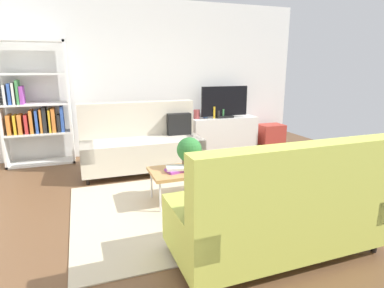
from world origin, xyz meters
The scene contains 18 objects.
ground_plane centered at (0.00, 0.00, 0.00)m, with size 7.68×7.68×0.00m, color brown.
wall_far centered at (0.00, 2.80, 1.45)m, with size 6.40×0.12×2.90m, color white.
area_rug centered at (-0.01, -0.07, 0.01)m, with size 2.90×2.20×0.01m, color beige.
couch_beige centered at (-0.35, 1.55, 0.44)m, with size 1.91×0.85×1.10m.
couch_green centered at (0.32, -1.30, 0.45)m, with size 1.91×0.86×1.10m.
coffee_table centered at (0.04, 0.13, 0.39)m, with size 1.10×0.56×0.42m.
tv_console centered at (1.54, 2.46, 0.32)m, with size 1.40×0.44×0.64m, color silver.
tv centered at (1.54, 2.44, 0.95)m, with size 1.00×0.20×0.64m.
bookshelf centered at (-1.98, 2.48, 0.98)m, with size 1.10×0.36×2.10m.
storage_trunk centered at (2.64, 2.36, 0.22)m, with size 0.52×0.40×0.44m, color #B2382D.
potted_plant centered at (-0.01, 0.17, 0.64)m, with size 0.32×0.32×0.40m.
table_book_0 centered at (-0.20, 0.09, 0.44)m, with size 0.24×0.18×0.03m, color purple.
table_book_1 centered at (-0.20, 0.09, 0.47)m, with size 0.24×0.18×0.03m, color silver.
vase_0 centered at (0.96, 2.51, 0.73)m, with size 0.13×0.13×0.18m, color #B24C4C.
vase_1 centered at (1.15, 2.51, 0.71)m, with size 0.10×0.10×0.15m, color #4C72B2.
bottle_0 centered at (1.31, 2.42, 0.76)m, with size 0.05×0.05×0.24m, color gold.
bottle_1 centered at (1.40, 2.42, 0.72)m, with size 0.06×0.06×0.16m, color #262626.
bottle_2 centered at (1.51, 2.42, 0.73)m, with size 0.04×0.04×0.18m, color #3F8C4C.
Camera 1 is at (-1.27, -3.47, 1.68)m, focal length 29.74 mm.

